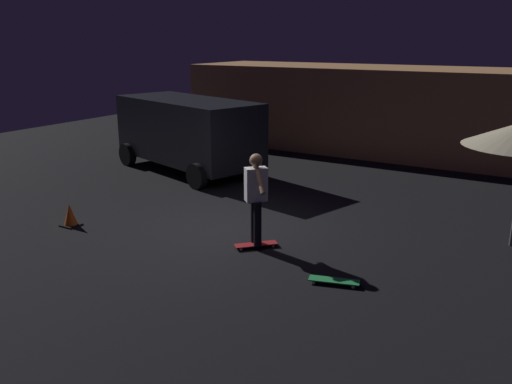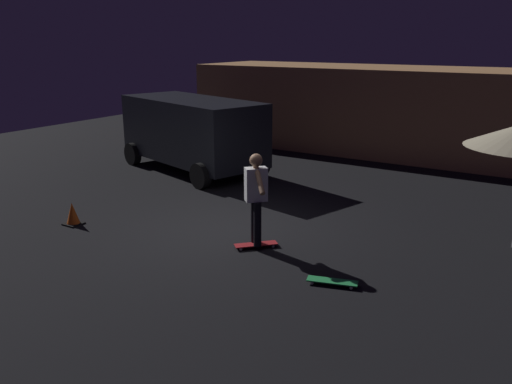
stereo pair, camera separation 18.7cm
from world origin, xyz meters
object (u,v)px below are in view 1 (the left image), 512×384
object	(u,v)px
skater	(256,193)
traffic_cone	(70,216)
skateboard_ridden	(256,245)
skateboard_spare	(334,281)
parked_van	(188,130)

from	to	relation	value
skater	traffic_cone	distance (m)	4.02
skateboard_ridden	skateboard_spare	xyz separation A→B (m)	(1.81, -0.66, 0.00)
parked_van	traffic_cone	size ratio (longest dim) A/B	10.77
skateboard_spare	traffic_cone	world-z (taller)	traffic_cone
skateboard_spare	skater	distance (m)	2.16
skater	traffic_cone	world-z (taller)	skater
skateboard_spare	traffic_cone	xyz separation A→B (m)	(-5.63, -0.27, 0.16)
skateboard_ridden	traffic_cone	size ratio (longest dim) A/B	1.52
skateboard_ridden	skateboard_spare	distance (m)	1.92
skater	traffic_cone	bearing A→B (deg)	-166.29
traffic_cone	skater	bearing A→B (deg)	13.71
skateboard_spare	skater	bearing A→B (deg)	159.83
skateboard_spare	skateboard_ridden	bearing A→B (deg)	159.83
parked_van	skateboard_ridden	distance (m)	6.28
skateboard_ridden	skater	distance (m)	0.98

